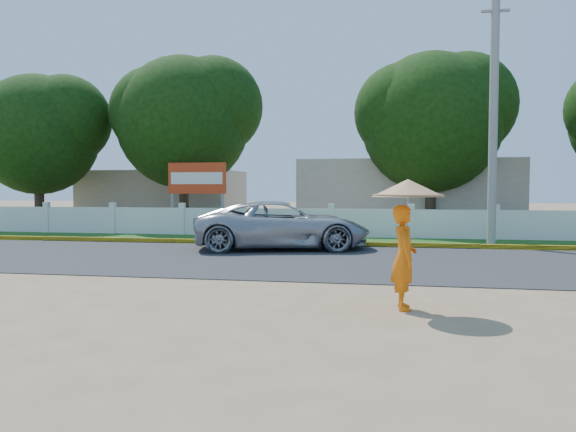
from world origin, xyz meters
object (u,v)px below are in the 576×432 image
object	(u,v)px
vehicle	(282,225)
monk_with_parasol	(406,225)
utility_pole	(493,117)
billboard	(197,182)

from	to	relation	value
vehicle	monk_with_parasol	world-z (taller)	monk_with_parasol
utility_pole	vehicle	size ratio (longest dim) A/B	1.56
vehicle	utility_pole	bearing A→B (deg)	-85.15
billboard	vehicle	bearing A→B (deg)	-49.17
utility_pole	vehicle	bearing A→B (deg)	-160.81
vehicle	billboard	size ratio (longest dim) A/B	1.83
utility_pole	monk_with_parasol	world-z (taller)	utility_pole
vehicle	billboard	distance (m)	7.28
vehicle	billboard	bearing A→B (deg)	26.50
utility_pole	vehicle	xyz separation A→B (m)	(-6.58, -2.29, -3.46)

